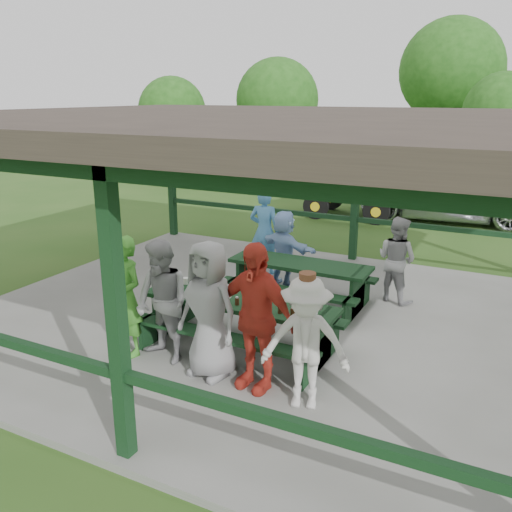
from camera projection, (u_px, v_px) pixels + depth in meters
The scene contains 20 objects.
ground at pixel (281, 326), 8.80m from camera, with size 90.00×90.00×0.00m, color #2A5219.
concrete_slab at pixel (281, 323), 8.78m from camera, with size 10.00×8.00×0.10m, color slate.
pavilion_structure at pixel (284, 126), 7.88m from camera, with size 10.60×8.60×3.24m.
picnic_table_near at pixel (239, 317), 7.66m from camera, with size 2.82×1.39×0.75m.
picnic_table_far at pixel (299, 278), 9.33m from camera, with size 2.42×1.39×0.75m.
table_setting at pixel (245, 297), 7.58m from camera, with size 2.34×0.45×0.10m.
contestant_green at pixel (126, 297), 7.42m from camera, with size 0.62×0.41×1.69m, color #3D8C29.
contestant_grey_left at pixel (163, 302), 7.23m from camera, with size 0.82×0.64×1.69m, color gray.
contestant_grey_mid at pixel (209, 310), 6.83m from camera, with size 0.88×0.57×1.80m, color gray.
contestant_red at pixel (255, 317), 6.53m from camera, with size 1.10×0.46×1.87m, color red.
contestant_white_fedora at pixel (306, 343), 6.16m from camera, with size 1.14×0.82×1.64m.
spectator_lblue at pixel (284, 249), 10.14m from camera, with size 1.35×0.43×1.46m, color #96B9E8.
spectator_blue at pixel (265, 231), 10.85m from camera, with size 0.63×0.41×1.73m, color teal.
spectator_grey at pixel (397, 259), 9.39m from camera, with size 0.74×0.57×1.51m, color #939396.
pickup_truck at pixel (452, 195), 16.03m from camera, with size 2.43×5.26×1.46m, color silver.
farm_trailer at pixel (353, 195), 16.36m from camera, with size 3.90×1.80×1.36m.
tree_far_left at pixel (277, 101), 20.84m from camera, with size 3.17×3.17×4.95m.
tree_left at pixel (451, 71), 22.52m from camera, with size 4.26×4.26×6.66m.
tree_mid at pixel (503, 113), 19.27m from camera, with size 2.81×2.81×4.38m.
tree_edge_left at pixel (172, 111), 22.18m from camera, with size 2.75×2.75×4.30m.
Camera 1 is at (3.31, -7.40, 3.63)m, focal length 38.00 mm.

